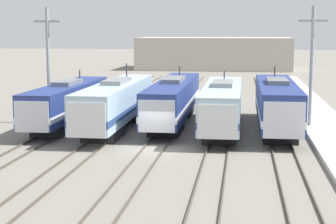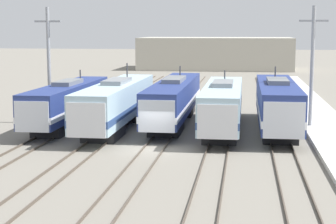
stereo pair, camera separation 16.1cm
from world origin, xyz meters
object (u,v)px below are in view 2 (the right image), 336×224
locomotive_far_left (67,103)px  catenary_tower_left (49,63)px  catenary_tower_right (312,65)px  locomotive_center_left (116,104)px  locomotive_center_right (222,106)px  locomotive_center (173,100)px  locomotive_far_right (277,105)px

locomotive_far_left → catenary_tower_left: 4.13m
catenary_tower_right → locomotive_center_left: bearing=-172.4°
locomotive_far_left → locomotive_center_right: 13.14m
locomotive_center → catenary_tower_right: catenary_tower_right is taller
locomotive_far_right → catenary_tower_left: (-19.51, 1.32, 3.09)m
locomotive_center_left → catenary_tower_left: bearing=161.5°
locomotive_far_right → locomotive_center_left: bearing=-176.5°
locomotive_center → locomotive_center_right: locomotive_center is taller
locomotive_far_left → catenary_tower_right: size_ratio=1.67×
locomotive_center_right → locomotive_far_right: bearing=10.4°
locomotive_far_right → catenary_tower_left: 19.80m
locomotive_center → catenary_tower_right: (11.52, -1.15, 3.19)m
locomotive_center_left → locomotive_center: (4.38, 3.28, -0.05)m
locomotive_center_right → catenary_tower_right: size_ratio=1.72×
locomotive_center → locomotive_center_right: 5.47m
locomotive_center_right → catenary_tower_left: 15.61m
catenary_tower_left → locomotive_far_left: bearing=-38.2°
catenary_tower_left → catenary_tower_right: size_ratio=1.00×
locomotive_center → locomotive_center_right: (4.38, -3.28, 0.01)m
locomotive_far_left → locomotive_center: locomotive_center is taller
locomotive_center_right → catenary_tower_right: 8.11m
locomotive_far_left → catenary_tower_right: 20.59m
locomotive_center_left → locomotive_far_right: size_ratio=1.07×
locomotive_center_left → catenary_tower_right: bearing=7.6°
locomotive_far_left → locomotive_center_left: (4.38, -0.55, 0.10)m
catenary_tower_left → catenary_tower_right: same height
locomotive_far_right → locomotive_center: bearing=164.2°
locomotive_far_right → catenary_tower_right: size_ratio=1.74×
locomotive_center → catenary_tower_left: (-10.76, -1.15, 3.19)m
locomotive_far_left → catenary_tower_right: catenary_tower_right is taller
locomotive_center_left → locomotive_center: bearing=36.9°
locomotive_center_right → catenary_tower_right: bearing=16.6°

